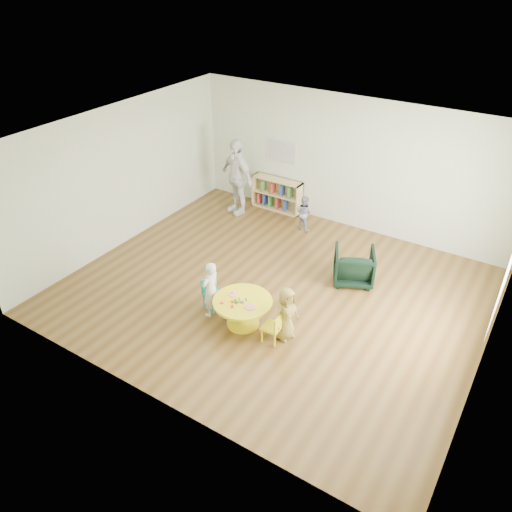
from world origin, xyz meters
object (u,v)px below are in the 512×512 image
at_px(adult_caretaker, 237,177).
at_px(armchair, 354,266).
at_px(kid_chair_left, 212,292).
at_px(toddler, 304,213).
at_px(child_right, 286,314).
at_px(bookshelf, 277,194).
at_px(activity_table, 243,308).
at_px(kid_chair_right, 274,327).
at_px(child_left, 211,289).

bearing_deg(adult_caretaker, armchair, -0.54).
height_order(kid_chair_left, toddler, toddler).
bearing_deg(child_right, toddler, 42.13).
relative_size(bookshelf, toddler, 1.54).
height_order(activity_table, kid_chair_right, kid_chair_right).
bearing_deg(child_left, armchair, 147.96).
distance_m(bookshelf, child_left, 4.11).
relative_size(activity_table, kid_chair_left, 1.69).
bearing_deg(armchair, child_left, 28.25).
height_order(bookshelf, child_left, child_left).
distance_m(kid_chair_left, bookshelf, 3.92).
bearing_deg(bookshelf, child_right, -57.90).
bearing_deg(child_right, kid_chair_right, 168.53).
bearing_deg(child_right, activity_table, 116.62).
bearing_deg(bookshelf, child_left, -74.90).
bearing_deg(child_left, child_right, 101.26).
bearing_deg(kid_chair_left, child_left, 47.17).
height_order(activity_table, child_left, child_left).
relative_size(kid_chair_right, bookshelf, 0.43).
bearing_deg(kid_chair_right, child_right, -33.41).
bearing_deg(child_left, kid_chair_left, -144.05).
xyz_separation_m(activity_table, adult_caretaker, (-2.34, 3.28, 0.53)).
bearing_deg(bookshelf, activity_table, -67.03).
relative_size(bookshelf, armchair, 1.68).
height_order(armchair, child_right, child_right).
bearing_deg(child_left, bookshelf, -160.35).
bearing_deg(bookshelf, kid_chair_right, -60.18).
bearing_deg(activity_table, toddler, 101.30).
distance_m(kid_chair_left, child_right, 1.43).
distance_m(bookshelf, adult_caretaker, 1.05).
xyz_separation_m(child_left, adult_caretaker, (-1.76, 3.34, 0.36)).
relative_size(armchair, child_right, 0.78).
bearing_deg(child_right, kid_chair_left, 108.31).
height_order(kid_chair_right, adult_caretaker, adult_caretaker).
relative_size(activity_table, armchair, 1.33).
relative_size(bookshelf, child_left, 1.20).
bearing_deg(armchair, child_right, 56.88).
distance_m(child_left, adult_caretaker, 3.79).
height_order(child_left, toddler, child_left).
xyz_separation_m(activity_table, bookshelf, (-1.66, 3.91, 0.04)).
distance_m(child_left, child_right, 1.33).
distance_m(kid_chair_right, armchair, 2.21).
relative_size(child_left, toddler, 1.29).
bearing_deg(activity_table, bookshelf, 112.97).
xyz_separation_m(armchair, child_left, (-1.60, -2.16, 0.18)).
height_order(activity_table, child_right, child_right).
height_order(child_left, adult_caretaker, adult_caretaker).
height_order(kid_chair_left, adult_caretaker, adult_caretaker).
bearing_deg(child_left, kid_chair_right, 93.47).
bearing_deg(child_right, bookshelf, 50.94).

